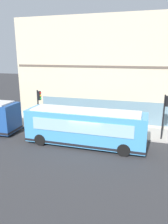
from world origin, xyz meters
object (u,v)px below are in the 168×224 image
(city_bus_nearside, at_px, (85,128))
(pedestrian_near_building_entrance, at_px, (57,117))
(traffic_light_down_block, at_px, (39,101))
(pedestrian_near_hydrant, at_px, (87,121))
(newspaper_vending_box, at_px, (47,119))
(traffic_light_near_corner, at_px, (166,109))
(fire_hydrant, at_px, (111,128))

(city_bus_nearside, xyz_separation_m, pedestrian_near_building_entrance, (3.88, 4.25, -0.47))
(traffic_light_down_block, height_order, pedestrian_near_hydrant, traffic_light_down_block)
(pedestrian_near_hydrant, distance_m, newspaper_vending_box, 4.89)
(traffic_light_down_block, bearing_deg, pedestrian_near_hydrant, -87.89)
(pedestrian_near_building_entrance, bearing_deg, newspaper_vending_box, 83.07)
(newspaper_vending_box, bearing_deg, pedestrian_near_building_entrance, -96.93)
(traffic_light_near_corner, bearing_deg, newspaper_vending_box, 84.43)
(pedestrian_near_building_entrance, distance_m, newspaper_vending_box, 1.34)
(fire_hydrant, relative_size, newspaper_vending_box, 0.82)
(traffic_light_near_corner, xyz_separation_m, fire_hydrant, (0.66, 4.72, -2.44))
(fire_hydrant, height_order, pedestrian_near_hydrant, pedestrian_near_hydrant)
(traffic_light_down_block, xyz_separation_m, pedestrian_near_building_entrance, (0.92, -1.50, -1.75))
(newspaper_vending_box, bearing_deg, traffic_light_near_corner, -95.57)
(traffic_light_down_block, distance_m, pedestrian_near_hydrant, 5.32)
(traffic_light_near_corner, relative_size, pedestrian_near_hydrant, 2.38)
(traffic_light_near_corner, height_order, traffic_light_down_block, traffic_light_near_corner)
(pedestrian_near_building_entrance, bearing_deg, pedestrian_near_hydrant, -101.74)
(traffic_light_near_corner, bearing_deg, pedestrian_near_building_entrance, 84.58)
(traffic_light_near_corner, relative_size, pedestrian_near_building_entrance, 2.47)
(city_bus_nearside, distance_m, traffic_light_near_corner, 7.18)
(city_bus_nearside, relative_size, traffic_light_down_block, 2.62)
(traffic_light_near_corner, height_order, pedestrian_near_hydrant, traffic_light_near_corner)
(newspaper_vending_box, bearing_deg, pedestrian_near_hydrant, -100.50)
(fire_hydrant, distance_m, pedestrian_near_hydrant, 2.52)
(traffic_light_near_corner, xyz_separation_m, traffic_light_down_block, (0.09, 12.18, -0.12))
(fire_hydrant, bearing_deg, traffic_light_down_block, 94.34)
(city_bus_nearside, distance_m, pedestrian_near_building_entrance, 5.77)
(traffic_light_down_block, height_order, pedestrian_near_building_entrance, traffic_light_down_block)
(traffic_light_down_block, xyz_separation_m, pedestrian_near_hydrant, (0.19, -5.04, -1.70))
(newspaper_vending_box, bearing_deg, city_bus_nearside, -126.29)
(pedestrian_near_building_entrance, xyz_separation_m, newspaper_vending_box, (0.15, 1.24, -0.48))
(newspaper_vending_box, bearing_deg, fire_hydrant, -94.02)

